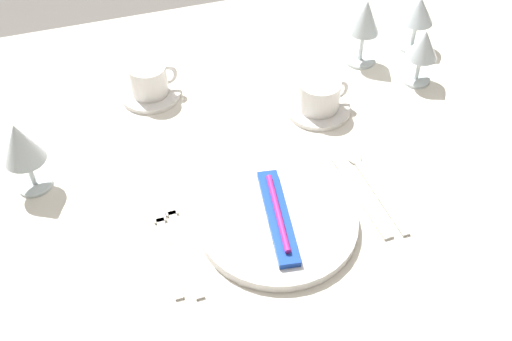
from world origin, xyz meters
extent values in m
plane|color=slate|center=(0.00, 0.00, 0.00)|extent=(6.00, 6.00, 0.00)
cube|color=silver|center=(0.00, 0.00, 0.72)|extent=(1.80, 1.10, 0.04)
cube|color=silver|center=(0.00, 0.55, 0.61)|extent=(1.80, 0.01, 0.18)
cylinder|color=brown|center=(0.80, 0.45, 0.35)|extent=(0.07, 0.07, 0.70)
cylinder|color=white|center=(-0.01, -0.21, 0.75)|extent=(0.28, 0.28, 0.02)
cube|color=blue|center=(-0.01, -0.21, 0.76)|extent=(0.07, 0.21, 0.01)
cylinder|color=#CC268C|center=(-0.01, -0.21, 0.78)|extent=(0.04, 0.17, 0.01)
cube|color=beige|center=(-0.17, -0.22, 0.74)|extent=(0.02, 0.19, 0.00)
cube|color=beige|center=(-0.18, -0.11, 0.74)|extent=(0.02, 0.04, 0.00)
cube|color=beige|center=(-0.20, -0.22, 0.74)|extent=(0.02, 0.17, 0.00)
cube|color=beige|center=(-0.20, -0.12, 0.74)|extent=(0.02, 0.04, 0.00)
cube|color=beige|center=(0.16, -0.21, 0.74)|extent=(0.03, 0.17, 0.00)
cube|color=beige|center=(0.15, -0.11, 0.74)|extent=(0.02, 0.06, 0.00)
cube|color=beige|center=(0.19, -0.21, 0.74)|extent=(0.02, 0.19, 0.00)
ellipsoid|color=beige|center=(0.19, -0.10, 0.74)|extent=(0.03, 0.04, 0.01)
cylinder|color=white|center=(-0.15, 0.21, 0.74)|extent=(0.13, 0.13, 0.01)
cylinder|color=white|center=(-0.15, 0.21, 0.78)|extent=(0.08, 0.08, 0.07)
torus|color=white|center=(-0.11, 0.21, 0.79)|extent=(0.05, 0.01, 0.05)
cylinder|color=white|center=(0.18, 0.06, 0.74)|extent=(0.14, 0.14, 0.01)
cylinder|color=white|center=(0.18, 0.06, 0.78)|extent=(0.09, 0.09, 0.06)
torus|color=white|center=(0.22, 0.06, 0.78)|extent=(0.04, 0.01, 0.04)
cylinder|color=silver|center=(0.42, 0.09, 0.74)|extent=(0.06, 0.06, 0.01)
cylinder|color=silver|center=(0.42, 0.09, 0.77)|extent=(0.01, 0.01, 0.06)
cone|color=silver|center=(0.42, 0.09, 0.83)|extent=(0.07, 0.07, 0.06)
cylinder|color=silver|center=(-0.40, 0.02, 0.74)|extent=(0.06, 0.06, 0.01)
cylinder|color=silver|center=(-0.40, 0.02, 0.78)|extent=(0.01, 0.01, 0.06)
cone|color=silver|center=(-0.40, 0.02, 0.85)|extent=(0.07, 0.07, 0.08)
cylinder|color=silver|center=(0.48, 0.21, 0.74)|extent=(0.07, 0.07, 0.01)
cylinder|color=silver|center=(0.48, 0.21, 0.78)|extent=(0.01, 0.01, 0.06)
cone|color=silver|center=(0.48, 0.21, 0.84)|extent=(0.07, 0.07, 0.06)
cylinder|color=silver|center=(0.34, 0.19, 0.74)|extent=(0.07, 0.07, 0.01)
cylinder|color=silver|center=(0.34, 0.19, 0.78)|extent=(0.01, 0.01, 0.07)
cone|color=silver|center=(0.34, 0.19, 0.85)|extent=(0.07, 0.07, 0.08)
camera|label=1|loc=(-0.25, -0.84, 1.56)|focal=42.61mm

